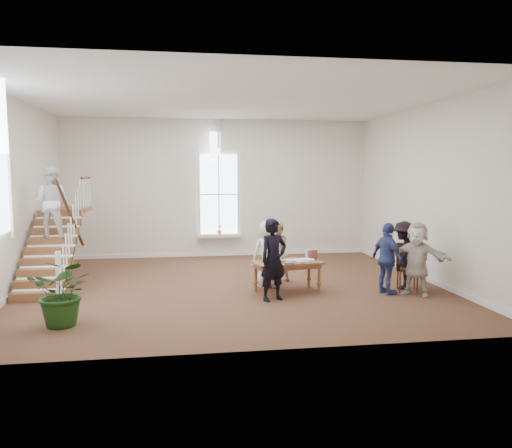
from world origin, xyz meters
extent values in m
plane|color=#4C301E|center=(0.00, 0.00, 0.00)|extent=(10.00, 10.00, 0.00)
plane|color=beige|center=(0.00, 4.50, 2.25)|extent=(10.00, 0.00, 10.00)
plane|color=beige|center=(0.00, -4.50, 2.25)|extent=(10.00, 0.00, 10.00)
plane|color=beige|center=(-5.00, 0.00, 2.25)|extent=(0.00, 9.00, 9.00)
plane|color=beige|center=(5.00, 0.00, 2.25)|extent=(0.00, 9.00, 9.00)
plane|color=white|center=(0.00, 0.00, 4.50)|extent=(10.00, 10.00, 0.00)
cube|color=white|center=(0.00, 4.32, 0.70)|extent=(1.45, 0.28, 0.10)
plane|color=white|center=(0.00, 4.44, 2.05)|extent=(2.60, 0.00, 2.60)
plane|color=white|center=(0.00, 4.44, 3.65)|extent=(0.60, 0.60, 0.85)
cube|color=white|center=(0.00, 4.47, 0.06)|extent=(10.00, 0.04, 0.12)
imported|color=pink|center=(0.00, 4.29, 0.90)|extent=(0.17, 0.17, 0.30)
cube|color=brown|center=(-4.35, -0.80, 0.10)|extent=(1.10, 0.30, 0.20)
cube|color=brown|center=(-4.35, -0.50, 0.30)|extent=(1.10, 0.30, 0.20)
cube|color=brown|center=(-4.35, -0.20, 0.50)|extent=(1.10, 0.30, 0.20)
cube|color=brown|center=(-4.35, 0.10, 0.70)|extent=(1.10, 0.30, 0.20)
cube|color=brown|center=(-4.35, 0.40, 0.90)|extent=(1.10, 0.30, 0.20)
cube|color=brown|center=(-4.35, 0.70, 1.10)|extent=(1.10, 0.30, 0.20)
cube|color=brown|center=(-4.35, 1.00, 1.30)|extent=(1.10, 0.30, 0.20)
cube|color=brown|center=(-4.35, 1.30, 1.50)|extent=(1.10, 0.30, 0.20)
cube|color=brown|center=(-4.35, 1.60, 1.70)|extent=(1.10, 0.30, 0.20)
cube|color=brown|center=(-4.35, 2.50, 1.74)|extent=(1.10, 1.20, 0.12)
cube|color=white|center=(-3.86, -0.95, 0.55)|extent=(0.10, 0.10, 1.10)
cylinder|color=#351E0E|center=(-3.85, 0.40, 1.75)|extent=(0.07, 2.74, 1.86)
imported|color=silver|center=(-4.35, 0.70, 2.06)|extent=(0.94, 0.79, 1.72)
cube|color=brown|center=(1.17, -0.85, 0.70)|extent=(1.66, 1.03, 0.05)
cube|color=brown|center=(1.17, -0.85, 0.63)|extent=(1.52, 0.89, 0.10)
cylinder|color=brown|center=(0.55, -1.25, 0.33)|extent=(0.07, 0.07, 0.68)
cylinder|color=brown|center=(1.88, -1.02, 0.33)|extent=(0.07, 0.07, 0.68)
cylinder|color=brown|center=(0.45, -0.68, 0.33)|extent=(0.07, 0.07, 0.68)
cylinder|color=brown|center=(1.78, -0.46, 0.33)|extent=(0.07, 0.07, 0.68)
cube|color=silver|center=(1.34, -0.74, 0.75)|extent=(0.24, 0.22, 0.03)
cube|color=beige|center=(1.34, -0.70, 0.74)|extent=(0.22, 0.24, 0.02)
cube|color=tan|center=(1.42, -1.07, 0.75)|extent=(0.23, 0.26, 0.04)
cube|color=silver|center=(1.64, -1.02, 0.76)|extent=(0.27, 0.26, 0.06)
cube|color=#4C5972|center=(1.16, -1.10, 0.75)|extent=(0.25, 0.30, 0.03)
cube|color=maroon|center=(1.36, -0.60, 0.75)|extent=(0.22, 0.23, 0.04)
cube|color=white|center=(1.65, -0.89, 0.76)|extent=(0.30, 0.31, 0.06)
cube|color=#BFB299|center=(0.73, -0.90, 0.75)|extent=(0.22, 0.28, 0.05)
cube|color=silver|center=(1.52, -0.87, 0.76)|extent=(0.21, 0.26, 0.06)
cube|color=beige|center=(1.19, -0.90, 0.75)|extent=(0.16, 0.25, 0.05)
cube|color=tan|center=(0.96, -0.80, 0.75)|extent=(0.32, 0.32, 0.04)
cube|color=silver|center=(1.40, -0.88, 0.74)|extent=(0.16, 0.22, 0.03)
cube|color=#4C5972|center=(0.88, -0.70, 0.74)|extent=(0.21, 0.30, 0.03)
cube|color=maroon|center=(0.78, -0.79, 0.75)|extent=(0.31, 0.34, 0.05)
imported|color=black|center=(0.72, -1.50, 0.90)|extent=(0.77, 0.66, 1.79)
imported|color=white|center=(0.82, -0.25, 0.82)|extent=(0.90, 0.70, 1.64)
imported|color=#D6BD86|center=(1.12, 0.25, 0.78)|extent=(0.95, 0.89, 1.56)
imported|color=#34427E|center=(3.39, -1.33, 0.82)|extent=(0.66, 1.04, 1.64)
imported|color=black|center=(3.99, -0.88, 0.81)|extent=(1.09, 1.20, 1.62)
imported|color=silver|center=(4.00, -1.53, 0.84)|extent=(1.53, 1.34, 1.67)
imported|color=#183912|center=(-3.38, -2.70, 0.62)|extent=(1.25, 1.13, 1.24)
cube|color=#351E0E|center=(4.00, -1.11, 0.51)|extent=(0.60, 0.60, 0.06)
cube|color=#351E0E|center=(4.06, -0.90, 0.82)|extent=(0.47, 0.18, 0.57)
cylinder|color=#351E0E|center=(3.76, -1.24, 0.25)|extent=(0.04, 0.04, 0.50)
cylinder|color=#351E0E|center=(4.13, -1.35, 0.25)|extent=(0.04, 0.04, 0.50)
cylinder|color=#351E0E|center=(3.87, -0.87, 0.25)|extent=(0.04, 0.04, 0.50)
cylinder|color=#351E0E|center=(4.24, -0.98, 0.25)|extent=(0.04, 0.04, 0.50)
camera|label=1|loc=(-1.26, -11.97, 2.79)|focal=35.00mm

